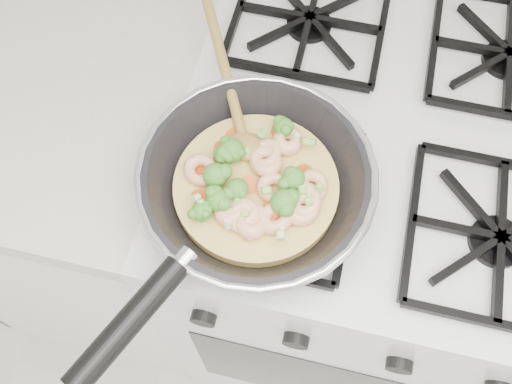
# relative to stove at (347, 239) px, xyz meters

# --- Properties ---
(stove) EXTENTS (0.60, 0.60, 0.92)m
(stove) POSITION_rel_stove_xyz_m (0.00, 0.00, 0.00)
(stove) COLOR silver
(stove) RESTS_ON ground
(skillet) EXTENTS (0.32, 0.59, 0.10)m
(skillet) POSITION_rel_stove_xyz_m (-0.16, -0.17, 0.50)
(skillet) COLOR black
(skillet) RESTS_ON stove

